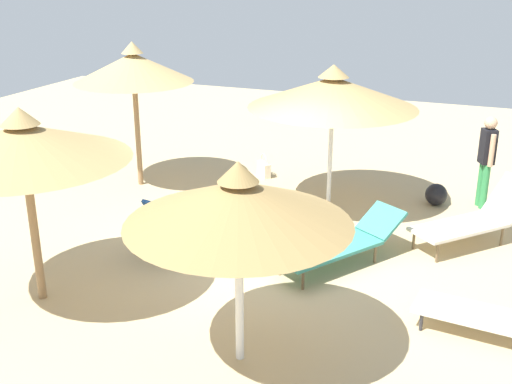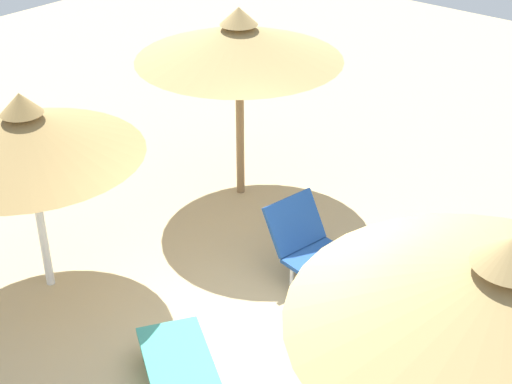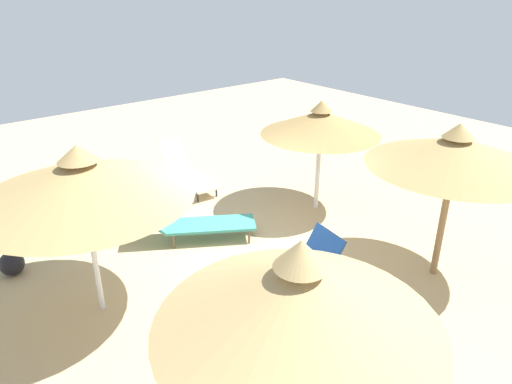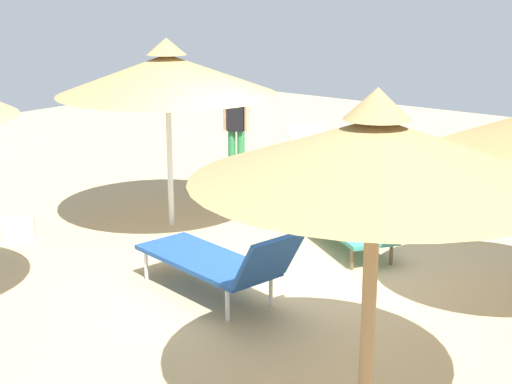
% 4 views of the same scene
% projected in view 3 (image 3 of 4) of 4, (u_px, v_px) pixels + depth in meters
% --- Properties ---
extents(ground, '(24.00, 24.00, 0.10)m').
position_uv_depth(ground, '(242.00, 270.00, 7.96)').
color(ground, tan).
extents(parasol_umbrella_near_right, '(2.62, 2.62, 2.58)m').
position_uv_depth(parasol_umbrella_near_right, '(455.00, 152.00, 6.93)').
color(parasol_umbrella_near_right, olive).
rests_on(parasol_umbrella_near_right, ground).
extents(parasol_umbrella_far_right, '(2.94, 2.94, 2.56)m').
position_uv_depth(parasol_umbrella_far_right, '(81.00, 179.00, 6.10)').
color(parasol_umbrella_far_right, white).
rests_on(parasol_umbrella_far_right, ground).
extents(parasol_umbrella_front, '(2.26, 2.26, 2.80)m').
position_uv_depth(parasol_umbrella_front, '(299.00, 297.00, 3.47)').
color(parasol_umbrella_front, olive).
rests_on(parasol_umbrella_front, ground).
extents(parasol_umbrella_far_left, '(2.41, 2.41, 2.32)m').
position_uv_depth(parasol_umbrella_far_left, '(321.00, 123.00, 9.28)').
color(parasol_umbrella_far_left, white).
rests_on(parasol_umbrella_far_left, ground).
extents(lounge_chair_back, '(1.94, 1.83, 0.97)m').
position_uv_depth(lounge_chair_back, '(82.00, 209.00, 9.00)').
color(lounge_chair_back, silver).
rests_on(lounge_chair_back, ground).
extents(lounge_chair_edge, '(0.77, 2.11, 0.91)m').
position_uv_depth(lounge_chair_edge, '(186.00, 171.00, 11.06)').
color(lounge_chair_edge, silver).
rests_on(lounge_chair_edge, ground).
extents(lounge_chair_center, '(2.12, 1.03, 0.92)m').
position_uv_depth(lounge_chair_center, '(282.00, 274.00, 7.01)').
color(lounge_chair_center, '#1E478C').
rests_on(lounge_chair_center, ground).
extents(lounge_chair_near_left, '(2.12, 1.66, 0.68)m').
position_uv_depth(lounge_chair_near_left, '(196.00, 223.00, 8.67)').
color(lounge_chair_near_left, teal).
rests_on(lounge_chair_near_left, ground).
extents(beach_ball, '(0.40, 0.40, 0.40)m').
position_uv_depth(beach_ball, '(12.00, 264.00, 7.70)').
color(beach_ball, black).
rests_on(beach_ball, ground).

